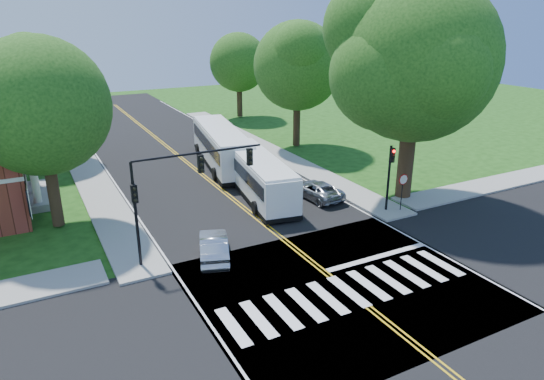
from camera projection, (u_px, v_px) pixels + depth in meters
ground at (342, 286)px, 23.57m from camera, size 140.00×140.00×0.00m
road at (210, 181)px, 38.54m from camera, size 14.00×96.00×0.01m
cross_road at (342, 286)px, 23.57m from camera, size 60.00×12.00×0.01m
center_line at (193, 167)px, 41.87m from camera, size 0.36×70.00×0.01m
edge_line_w at (112, 179)px, 38.89m from camera, size 0.12×70.00×0.01m
edge_line_e at (263, 157)px, 44.84m from camera, size 0.12×70.00×0.01m
crosswalk at (348, 291)px, 23.15m from camera, size 12.60×3.00×0.01m
stop_bar at (378, 257)px, 26.43m from camera, size 6.60×0.40×0.01m
sidewalk_nw at (87, 171)px, 40.71m from camera, size 2.60×40.00×0.15m
sidewalk_ne at (263, 147)px, 47.98m from camera, size 2.60×40.00×0.15m
sidewalk_xe at (501, 182)px, 37.95m from camera, size 20.00×2.60×0.15m
tree_ne_big at (416, 60)px, 31.76m from camera, size 10.80×10.80×14.91m
tree_west_near at (40, 106)px, 27.62m from camera, size 8.00×8.00×11.40m
tree_west_far at (35, 82)px, 41.33m from camera, size 7.60×7.60×10.67m
tree_east_mid at (298, 66)px, 45.89m from camera, size 8.40×8.40×11.93m
tree_east_far at (239, 62)px, 59.98m from camera, size 7.20×7.20×10.34m
signal_nw at (180, 182)px, 24.86m from camera, size 7.15×0.46×5.66m
signal_ne at (390, 170)px, 31.50m from camera, size 0.30×0.46×4.40m
stop_sign at (403, 183)px, 31.79m from camera, size 0.76×0.08×2.53m
bus_lead at (258, 175)px, 34.98m from camera, size 4.20×11.61×2.94m
bus_follow at (221, 146)px, 41.95m from camera, size 4.87×12.96×3.28m
hatchback at (214, 246)px, 26.08m from camera, size 2.75×4.47×1.39m
suv at (317, 190)px, 34.70m from camera, size 2.45×4.66×1.25m
dark_sedan at (256, 157)px, 42.58m from camera, size 1.88×4.48×1.29m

